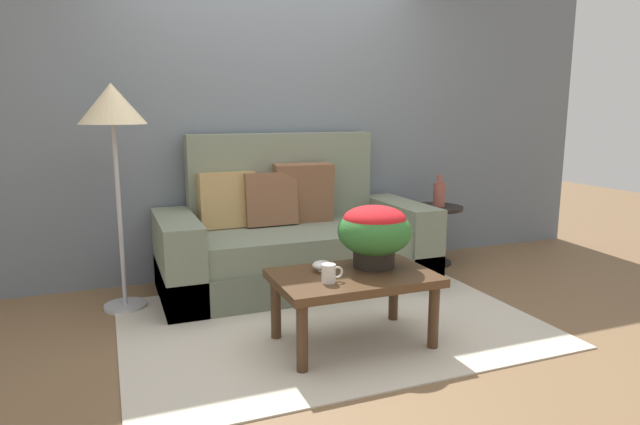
# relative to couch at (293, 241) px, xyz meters

# --- Properties ---
(ground_plane) EXTENTS (14.00, 14.00, 0.00)m
(ground_plane) POSITION_rel_couch_xyz_m (-0.05, -0.76, -0.35)
(ground_plane) COLOR brown
(wall_back) EXTENTS (6.40, 0.12, 2.68)m
(wall_back) POSITION_rel_couch_xyz_m (-0.05, 0.49, 0.99)
(wall_back) COLOR slate
(wall_back) RESTS_ON ground
(area_rug) EXTENTS (2.59, 1.86, 0.01)m
(area_rug) POSITION_rel_couch_xyz_m (-0.05, -0.86, -0.34)
(area_rug) COLOR beige
(area_rug) RESTS_ON ground
(couch) EXTENTS (2.08, 0.93, 1.18)m
(couch) POSITION_rel_couch_xyz_m (0.00, 0.00, 0.00)
(couch) COLOR #626B59
(couch) RESTS_ON ground
(coffee_table) EXTENTS (0.92, 0.59, 0.43)m
(coffee_table) POSITION_rel_couch_xyz_m (-0.04, -1.21, 0.02)
(coffee_table) COLOR #442D1B
(coffee_table) RESTS_ON ground
(side_table) EXTENTS (0.47, 0.47, 0.53)m
(side_table) POSITION_rel_couch_xyz_m (1.36, 0.08, 0.02)
(side_table) COLOR black
(side_table) RESTS_ON ground
(floor_lamp) EXTENTS (0.44, 0.44, 1.54)m
(floor_lamp) POSITION_rel_couch_xyz_m (-1.27, -0.09, 0.98)
(floor_lamp) COLOR #B2B2B7
(floor_lamp) RESTS_ON ground
(potted_plant) EXTENTS (0.44, 0.44, 0.37)m
(potted_plant) POSITION_rel_couch_xyz_m (0.13, -1.12, 0.31)
(potted_plant) COLOR black
(potted_plant) RESTS_ON coffee_table
(coffee_mug) EXTENTS (0.13, 0.08, 0.10)m
(coffee_mug) POSITION_rel_couch_xyz_m (-0.24, -1.31, 0.14)
(coffee_mug) COLOR white
(coffee_mug) RESTS_ON coffee_table
(snack_bowl) EXTENTS (0.12, 0.12, 0.06)m
(snack_bowl) POSITION_rel_couch_xyz_m (-0.19, -1.10, 0.12)
(snack_bowl) COLOR silver
(snack_bowl) RESTS_ON coffee_table
(table_vase) EXTENTS (0.11, 0.11, 0.28)m
(table_vase) POSITION_rel_couch_xyz_m (1.38, 0.06, 0.29)
(table_vase) COLOR #934C42
(table_vase) RESTS_ON side_table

